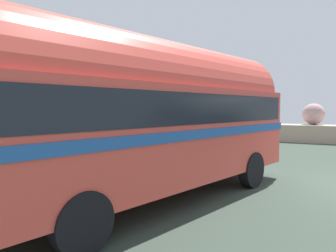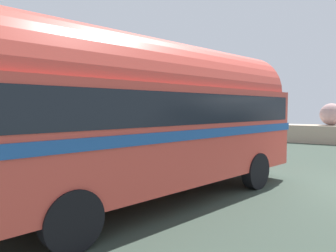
{
  "view_description": "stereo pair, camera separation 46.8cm",
  "coord_description": "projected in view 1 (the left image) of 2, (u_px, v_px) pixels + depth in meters",
  "views": [
    {
      "loc": [
        -1.24,
        -9.44,
        2.17
      ],
      "look_at": [
        -4.48,
        -3.14,
        1.75
      ],
      "focal_mm": 32.76,
      "sensor_mm": 36.0,
      "label": 1
    },
    {
      "loc": [
        -0.84,
        -9.21,
        2.17
      ],
      "look_at": [
        -4.48,
        -3.14,
        1.75
      ],
      "focal_mm": 32.76,
      "sensor_mm": 36.0,
      "label": 2
    }
  ],
  "objects": [
    {
      "name": "vintage_coach",
      "position": [
        155.0,
        113.0,
        7.03
      ],
      "size": [
        4.6,
        8.91,
        3.7
      ],
      "rotation": [
        0.0,
        0.0,
        -0.27
      ],
      "color": "black",
      "rests_on": "ground"
    },
    {
      "name": "second_coach",
      "position": [
        35.0,
        112.0,
        9.01
      ],
      "size": [
        3.98,
        8.88,
        3.7
      ],
      "rotation": [
        0.0,
        0.0,
        -0.19
      ],
      "color": "black",
      "rests_on": "ground"
    }
  ]
}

